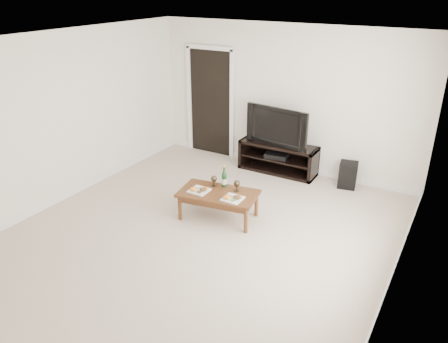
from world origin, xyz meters
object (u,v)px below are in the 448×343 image
media_console (278,158)px  subwoofer (348,175)px  television (280,125)px  coffee_table (218,205)px

media_console → subwoofer: bearing=0.8°
television → subwoofer: size_ratio=2.74×
subwoofer → coffee_table: subwoofer is taller
subwoofer → media_console: bearing=170.4°
television → media_console: bearing=0.0°
media_console → coffee_table: size_ratio=1.25×
television → coffee_table: size_ratio=1.06×
television → coffee_table: bearing=-84.4°
coffee_table → subwoofer: bearing=56.3°
television → coffee_table: (-0.07, -2.00, -0.69)m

